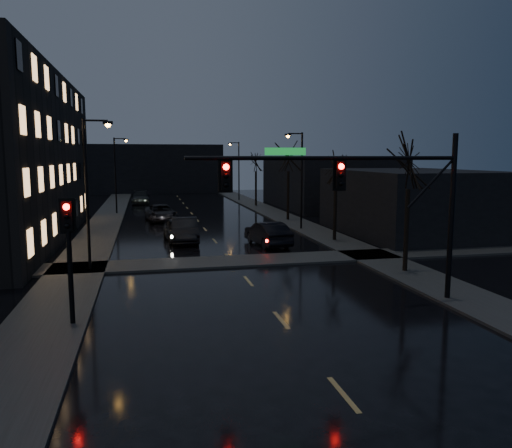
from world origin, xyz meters
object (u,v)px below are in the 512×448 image
oncoming_car_c (161,213)px  lead_car (268,234)px  oncoming_car_a (179,229)px  oncoming_car_d (141,197)px  oncoming_car_b (185,230)px

oncoming_car_c → lead_car: (6.70, -14.80, 0.04)m
oncoming_car_a → lead_car: oncoming_car_a is taller
oncoming_car_a → lead_car: bearing=-34.4°
lead_car → oncoming_car_d: bearing=-83.1°
oncoming_car_b → oncoming_car_a: bearing=126.4°
oncoming_car_d → lead_car: size_ratio=1.14×
oncoming_car_b → oncoming_car_d: 30.45m
oncoming_car_c → lead_car: size_ratio=1.13×
lead_car → oncoming_car_b: bearing=-35.1°
oncoming_car_a → oncoming_car_d: size_ratio=0.86×
oncoming_car_b → oncoming_car_c: oncoming_car_b is taller
oncoming_car_c → oncoming_car_d: size_ratio=0.99×
oncoming_car_a → oncoming_car_b: oncoming_car_b is taller
oncoming_car_a → oncoming_car_d: 29.87m
lead_car → oncoming_car_c: bearing=-73.4°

